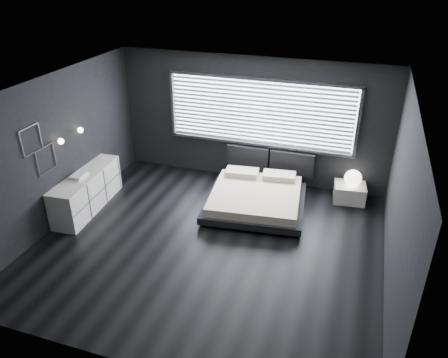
% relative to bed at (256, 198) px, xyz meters
% --- Properties ---
extents(room, '(6.04, 6.00, 2.80)m').
position_rel_bed_xyz_m(room, '(-0.47, -1.48, 1.16)').
color(room, black).
rests_on(room, ground).
extents(window, '(4.14, 0.09, 1.52)m').
position_rel_bed_xyz_m(window, '(-0.27, 1.21, 1.37)').
color(window, white).
rests_on(window, ground).
extents(headboard, '(1.96, 0.16, 0.52)m').
position_rel_bed_xyz_m(headboard, '(0.00, 1.16, 0.33)').
color(headboard, black).
rests_on(headboard, ground).
extents(sconce_near, '(0.18, 0.11, 0.11)m').
position_rel_bed_xyz_m(sconce_near, '(-3.35, -1.43, 1.36)').
color(sconce_near, silver).
rests_on(sconce_near, ground).
extents(sconce_far, '(0.18, 0.11, 0.11)m').
position_rel_bed_xyz_m(sconce_far, '(-3.35, -0.83, 1.36)').
color(sconce_far, silver).
rests_on(sconce_far, ground).
extents(wall_art_upper, '(0.01, 0.48, 0.48)m').
position_rel_bed_xyz_m(wall_art_upper, '(-3.44, -2.03, 1.61)').
color(wall_art_upper, '#47474C').
rests_on(wall_art_upper, ground).
extents(wall_art_lower, '(0.01, 0.48, 0.48)m').
position_rel_bed_xyz_m(wall_art_lower, '(-3.44, -1.78, 1.14)').
color(wall_art_lower, '#47474C').
rests_on(wall_art_lower, ground).
extents(bed, '(2.15, 2.08, 0.51)m').
position_rel_bed_xyz_m(bed, '(0.00, 0.00, 0.00)').
color(bed, black).
rests_on(bed, ground).
extents(nightstand, '(0.70, 0.60, 0.37)m').
position_rel_bed_xyz_m(nightstand, '(1.80, 0.91, -0.05)').
color(nightstand, white).
rests_on(nightstand, ground).
extents(orb_lamp, '(0.35, 0.35, 0.35)m').
position_rel_bed_xyz_m(orb_lamp, '(1.82, 0.89, 0.31)').
color(orb_lamp, white).
rests_on(orb_lamp, nightstand).
extents(dresser, '(0.68, 1.97, 0.77)m').
position_rel_bed_xyz_m(dresser, '(-3.25, -1.07, 0.15)').
color(dresser, white).
rests_on(dresser, ground).
extents(book_stack, '(0.27, 0.35, 0.07)m').
position_rel_bed_xyz_m(book_stack, '(-3.26, -1.22, 0.57)').
color(book_stack, white).
rests_on(book_stack, dresser).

